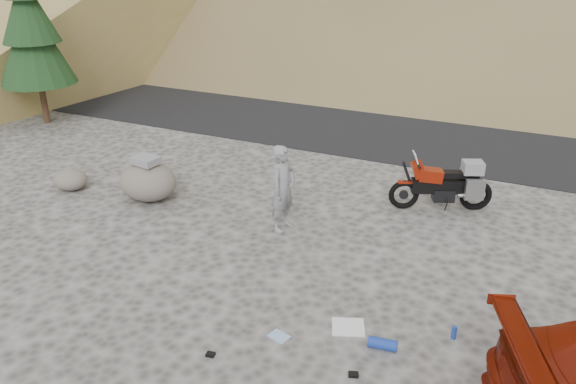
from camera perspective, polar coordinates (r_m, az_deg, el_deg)
name	(u,v)px	position (r m, az deg, el deg)	size (l,w,h in m)	color
ground	(325,276)	(9.71, 3.80, -8.55)	(140.00, 140.00, 0.00)	#423F3D
road	(432,127)	(17.69, 14.45, 6.40)	(120.00, 7.00, 0.05)	black
conifer_verge	(30,27)	(18.53, -24.74, 15.02)	(2.20, 2.20, 5.04)	#352413
motorcycle	(446,185)	(12.18, 15.77, 0.69)	(2.05, 1.12, 1.29)	black
man	(283,228)	(11.18, -0.48, -3.70)	(0.64, 0.42, 1.74)	gray
boulder	(148,180)	(12.60, -14.05, 1.15)	(1.59, 1.48, 1.02)	#58554C
small_rock	(70,180)	(13.71, -21.23, 1.19)	(0.86, 0.79, 0.47)	#58554C
gear_white_cloth	(348,327)	(8.62, 6.14, -13.47)	(0.48, 0.43, 0.02)	white
gear_blue_mat	(383,344)	(8.27, 9.58, -14.97)	(0.16, 0.16, 0.41)	#193596
gear_bottle	(454,333)	(8.66, 16.51, -13.54)	(0.07, 0.07, 0.20)	#193596
gear_funnel	(526,368)	(8.39, 23.00, -16.18)	(0.14, 0.14, 0.18)	red
gear_glove_a	(353,375)	(7.85, 6.66, -17.94)	(0.13, 0.10, 0.04)	black
gear_glove_b	(211,354)	(8.16, -7.87, -16.03)	(0.12, 0.09, 0.04)	black
gear_blue_cloth	(279,336)	(8.41, -0.91, -14.44)	(0.29, 0.21, 0.01)	#8EB2DC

